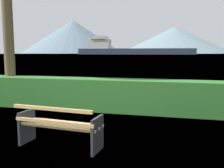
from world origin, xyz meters
TOP-DOWN VIEW (x-y plane):
  - ground_plane at (0.00, 0.00)m, footprint 1400.00×1400.00m
  - water_surface at (0.00, 307.88)m, footprint 620.00×620.00m
  - park_bench at (-0.01, -0.06)m, footprint 1.73×0.73m
  - hedge_row at (0.00, 3.29)m, footprint 9.85×0.84m
  - cargo_ship_large at (-46.64, 252.74)m, footprint 118.83×21.98m
  - distant_hills at (9.26, 578.41)m, footprint 748.46×285.63m

SIDE VIEW (x-z plane):
  - ground_plane at x=0.00m, z-range 0.00..0.00m
  - water_surface at x=0.00m, z-range 0.00..0.00m
  - park_bench at x=-0.01m, z-range -0.01..0.86m
  - hedge_row at x=0.00m, z-range 0.00..1.03m
  - cargo_ship_large at x=-46.64m, z-range -4.15..14.69m
  - distant_hills at x=9.26m, z-range -4.30..74.75m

